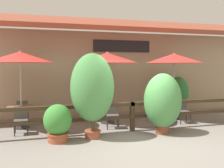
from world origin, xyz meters
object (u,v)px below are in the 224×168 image
patio_umbrella_far (174,58)px  potted_plant_small_flowering (92,88)px  chair_near_wallside (22,110)px  chair_middle_streetside (113,114)px  patio_umbrella_middle (107,58)px  chair_middle_wallside (102,107)px  potted_plant_entrance_palm (178,93)px  chair_far_wallside (165,104)px  potted_plant_broad_leaf (163,101)px  dining_table_near (21,111)px  dining_table_middle (107,107)px  dining_table_far (173,104)px  chair_near_streetside (21,119)px  chair_far_streetside (183,110)px  potted_plant_tall_tropical (58,123)px  patio_umbrella_near (20,57)px

patio_umbrella_far → potted_plant_small_flowering: (-3.66, -1.71, -0.95)m
chair_near_wallside → chair_middle_streetside: same height
patio_umbrella_middle → patio_umbrella_far: (2.73, -0.05, 0.00)m
chair_middle_wallside → potted_plant_entrance_palm: size_ratio=0.52×
chair_near_wallside → potted_plant_entrance_palm: 6.74m
chair_far_wallside → potted_plant_broad_leaf: (-1.44, -2.53, 0.54)m
dining_table_near → dining_table_middle: same height
patio_umbrella_far → dining_table_far: bearing=45.0°
dining_table_near → chair_near_streetside: bearing=-87.3°
dining_table_far → dining_table_middle: bearing=179.0°
patio_umbrella_far → chair_far_streetside: size_ratio=3.09×
chair_near_streetside → chair_middle_wallside: bearing=23.9°
chair_near_wallside → potted_plant_small_flowering: bearing=127.5°
dining_table_far → potted_plant_small_flowering: potted_plant_small_flowering is taller
chair_far_streetside → chair_far_wallside: 1.39m
chair_far_streetside → potted_plant_broad_leaf: 1.92m
chair_near_wallside → dining_table_middle: (3.06, -0.85, 0.12)m
chair_near_streetside → dining_table_middle: (3.01, 0.68, 0.12)m
chair_far_streetside → potted_plant_small_flowering: potted_plant_small_flowering is taller
dining_table_near → potted_plant_broad_leaf: (4.34, -1.97, 0.42)m
potted_plant_broad_leaf → potted_plant_entrance_palm: potted_plant_broad_leaf is taller
potted_plant_small_flowering → potted_plant_tall_tropical: size_ratio=2.35×
potted_plant_broad_leaf → potted_plant_entrance_palm: 3.87m
chair_far_wallside → dining_table_middle: bearing=-0.3°
patio_umbrella_near → dining_table_near: patio_umbrella_near is taller
dining_table_middle → chair_middle_streetside: size_ratio=1.11×
chair_near_wallside → potted_plant_entrance_palm: potted_plant_entrance_palm is taller
chair_middle_streetside → chair_far_wallside: size_ratio=1.00×
dining_table_far → potted_plant_tall_tropical: bearing=-159.0°
potted_plant_small_flowering → potted_plant_broad_leaf: 2.28m
patio_umbrella_middle → dining_table_near: bearing=178.4°
dining_table_middle → patio_umbrella_far: 3.29m
chair_middle_streetside → dining_table_middle: bearing=101.5°
patio_umbrella_near → dining_table_middle: bearing=-1.6°
chair_far_wallside → potted_plant_tall_tropical: potted_plant_tall_tropical is taller
patio_umbrella_far → potted_plant_broad_leaf: patio_umbrella_far is taller
chair_middle_streetside → potted_plant_broad_leaf: bearing=-27.7°
dining_table_near → dining_table_far: 5.78m
patio_umbrella_middle → potted_plant_tall_tropical: bearing=-136.6°
patio_umbrella_near → chair_far_wallside: size_ratio=3.09×
chair_near_wallside → patio_umbrella_middle: 3.73m
potted_plant_small_flowering → potted_plant_broad_leaf: bearing=-3.3°
chair_middle_streetside → chair_far_streetside: (2.77, 0.01, 0.00)m
dining_table_middle → potted_plant_tall_tropical: 2.68m
dining_table_far → potted_plant_broad_leaf: (-1.44, -1.84, 0.42)m
chair_far_streetside → dining_table_far: bearing=99.6°
chair_far_wallside → potted_plant_broad_leaf: bearing=46.7°
chair_far_streetside → potted_plant_tall_tropical: bearing=-158.4°
patio_umbrella_near → chair_near_wallside: bearing=91.4°
chair_near_wallside → chair_far_streetside: same height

